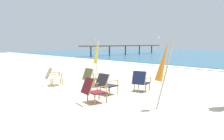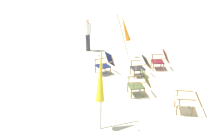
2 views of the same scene
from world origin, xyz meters
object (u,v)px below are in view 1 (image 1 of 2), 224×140
(beach_chair_front_left, at_px, (53,76))
(beach_chair_front_right, at_px, (91,77))
(beach_chair_mid_center, at_px, (106,83))
(umbrella_furled_yellow, at_px, (96,53))
(beach_chair_back_left, at_px, (93,89))
(umbrella_furled_orange, at_px, (163,62))
(beach_chair_back_right, at_px, (141,81))

(beach_chair_front_left, bearing_deg, beach_chair_front_right, 36.72)
(beach_chair_mid_center, height_order, umbrella_furled_yellow, umbrella_furled_yellow)
(beach_chair_mid_center, bearing_deg, beach_chair_back_left, -64.10)
(umbrella_furled_yellow, bearing_deg, umbrella_furled_orange, -21.12)
(beach_chair_mid_center, xyz_separation_m, umbrella_furled_orange, (2.34, 0.06, 0.92))
(beach_chair_back_right, xyz_separation_m, beach_chair_mid_center, (-0.55, -1.30, -0.01))
(umbrella_furled_orange, bearing_deg, beach_chair_back_right, 145.17)
(beach_chair_back_right, bearing_deg, umbrella_furled_orange, -34.83)
(beach_chair_front_right, distance_m, umbrella_furled_yellow, 2.42)
(beach_chair_front_right, xyz_separation_m, umbrella_furled_yellow, (-1.55, 1.61, 0.93))
(beach_chair_back_left, distance_m, umbrella_furled_orange, 2.32)
(beach_chair_back_right, bearing_deg, beach_chair_front_right, -160.28)
(beach_chair_front_right, relative_size, beach_chair_mid_center, 1.02)
(beach_chair_back_right, height_order, beach_chair_mid_center, beach_chair_back_right)
(beach_chair_back_left, xyz_separation_m, umbrella_furled_orange, (1.84, 1.08, 0.91))
(beach_chair_mid_center, bearing_deg, umbrella_furled_orange, 1.47)
(beach_chair_front_left, height_order, beach_chair_back_left, beach_chair_back_left)
(beach_chair_front_right, height_order, umbrella_furled_orange, umbrella_furled_orange)
(beach_chair_back_right, height_order, umbrella_furled_orange, umbrella_furled_orange)
(beach_chair_back_right, height_order, beach_chair_back_left, beach_chair_back_right)
(beach_chair_back_left, relative_size, umbrella_furled_yellow, 0.39)
(beach_chair_mid_center, xyz_separation_m, beach_chair_back_left, (0.50, -1.02, 0.00))
(beach_chair_front_right, bearing_deg, beach_chair_back_left, -37.62)
(beach_chair_mid_center, xyz_separation_m, umbrella_furled_yellow, (-3.10, 2.16, 0.93))
(beach_chair_back_left, distance_m, umbrella_furled_yellow, 4.89)
(beach_chair_front_left, xyz_separation_m, beach_chair_back_right, (3.49, 1.79, 0.01))
(beach_chair_back_left, height_order, umbrella_furled_orange, umbrella_furled_orange)
(beach_chair_front_right, bearing_deg, beach_chair_mid_center, -19.69)
(beach_chair_mid_center, height_order, umbrella_furled_orange, umbrella_furled_orange)
(beach_chair_front_left, relative_size, umbrella_furled_yellow, 0.42)
(beach_chair_back_right, relative_size, beach_chair_front_right, 1.01)
(beach_chair_back_right, xyz_separation_m, umbrella_furled_yellow, (-3.65, 0.85, 0.93))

